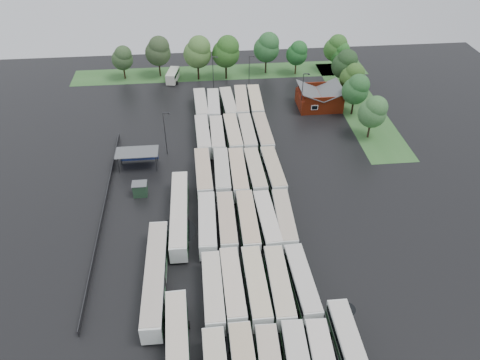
{
  "coord_description": "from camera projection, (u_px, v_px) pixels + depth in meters",
  "views": [
    {
      "loc": [
        -4.61,
        -55.62,
        53.73
      ],
      "look_at": [
        2.0,
        12.0,
        2.5
      ],
      "focal_mm": 35.0,
      "sensor_mm": 36.0,
      "label": 1
    }
  ],
  "objects": [
    {
      "name": "tree_east_4",
      "position": [
        340.0,
        53.0,
        125.04
      ],
      "size": [
        5.32,
        5.32,
        8.81
      ],
      "color": "#302016",
      "rests_on": "ground"
    },
    {
      "name": "tree_east_3",
      "position": [
        345.0,
        64.0,
        116.27
      ],
      "size": [
        6.39,
        6.39,
        10.58
      ],
      "color": "#34241C",
      "rests_on": "ground"
    },
    {
      "name": "bus_r5c2",
      "position": [
        228.0,
        105.0,
        109.2
      ],
      "size": [
        3.38,
        13.17,
        3.63
      ],
      "rotation": [
        0.0,
        0.0,
        0.05
      ],
      "color": "silver",
      "rests_on": "ground"
    },
    {
      "name": "bus_r4c0",
      "position": [
        203.0,
        136.0,
        98.09
      ],
      "size": [
        3.15,
        13.22,
        3.66
      ],
      "rotation": [
        0.0,
        0.0,
        0.03
      ],
      "color": "silver",
      "rests_on": "ground"
    },
    {
      "name": "bus_r1c4",
      "position": [
        302.0,
        283.0,
        66.52
      ],
      "size": [
        3.15,
        12.89,
        3.56
      ],
      "rotation": [
        0.0,
        0.0,
        0.03
      ],
      "color": "silver",
      "rests_on": "ground"
    },
    {
      "name": "bus_r4c1",
      "position": [
        217.0,
        136.0,
        98.14
      ],
      "size": [
        2.79,
        12.8,
        3.56
      ],
      "rotation": [
        0.0,
        0.0,
        -0.01
      ],
      "color": "silver",
      "rests_on": "ground"
    },
    {
      "name": "puddle_1",
      "position": [
        294.0,
        332.0,
        62.29
      ],
      "size": [
        4.12,
        4.12,
        0.01
      ],
      "primitive_type": "cylinder",
      "color": "black",
      "rests_on": "ground"
    },
    {
      "name": "tree_north_6",
      "position": [
        336.0,
        48.0,
        125.39
      ],
      "size": [
        6.22,
        6.22,
        10.3
      ],
      "color": "#342014",
      "rests_on": "ground"
    },
    {
      "name": "bus_r3c2",
      "position": [
        238.0,
        174.0,
        87.35
      ],
      "size": [
        2.93,
        13.34,
        3.71
      ],
      "rotation": [
        0.0,
        0.0,
        -0.01
      ],
      "color": "silver",
      "rests_on": "ground"
    },
    {
      "name": "lamp_post_nw",
      "position": [
        165.0,
        131.0,
        93.03
      ],
      "size": [
        1.49,
        0.29,
        9.65
      ],
      "color": "#2D2D30",
      "rests_on": "ground"
    },
    {
      "name": "tree_east_0",
      "position": [
        373.0,
        111.0,
        97.75
      ],
      "size": [
        5.95,
        5.95,
        9.86
      ],
      "color": "black",
      "rests_on": "ground"
    },
    {
      "name": "bus_r2c1",
      "position": [
        227.0,
        223.0,
        76.61
      ],
      "size": [
        2.87,
        12.94,
        3.6
      ],
      "rotation": [
        0.0,
        0.0,
        -0.01
      ],
      "color": "silver",
      "rests_on": "ground"
    },
    {
      "name": "lamp_post_ne",
      "position": [
        303.0,
        91.0,
        106.76
      ],
      "size": [
        1.53,
        0.3,
        9.97
      ],
      "color": "#2D2D30",
      "rests_on": "ground"
    },
    {
      "name": "wash_shed",
      "position": [
        137.0,
        153.0,
        91.27
      ],
      "size": [
        8.2,
        4.2,
        3.58
      ],
      "color": "#2D2D30",
      "rests_on": "ground"
    },
    {
      "name": "tree_north_5",
      "position": [
        297.0,
        53.0,
        124.16
      ],
      "size": [
        5.64,
        5.64,
        9.33
      ],
      "color": "#3C2616",
      "rests_on": "ground"
    },
    {
      "name": "lamp_post_back_w",
      "position": [
        214.0,
        71.0,
        116.3
      ],
      "size": [
        1.41,
        0.28,
        9.17
      ],
      "color": "#2D2D30",
      "rests_on": "ground"
    },
    {
      "name": "bus_r2c3",
      "position": [
        267.0,
        222.0,
        76.86
      ],
      "size": [
        3.21,
        13.02,
        3.6
      ],
      "rotation": [
        0.0,
        0.0,
        0.04
      ],
      "color": "silver",
      "rests_on": "ground"
    },
    {
      "name": "west_fence",
      "position": [
        104.0,
        211.0,
        81.18
      ],
      "size": [
        0.1,
        50.0,
        1.2
      ],
      "primitive_type": "cube",
      "color": "#2D2D30",
      "rests_on": "ground"
    },
    {
      "name": "bus_r3c3",
      "position": [
        255.0,
        173.0,
        87.79
      ],
      "size": [
        3.08,
        12.97,
        3.59
      ],
      "rotation": [
        0.0,
        0.0,
        0.03
      ],
      "color": "silver",
      "rests_on": "ground"
    },
    {
      "name": "artic_bus_west_b",
      "position": [
        179.0,
        213.0,
        78.42
      ],
      "size": [
        2.99,
        19.78,
        3.67
      ],
      "rotation": [
        0.0,
        0.0,
        -0.01
      ],
      "color": "silver",
      "rests_on": "ground"
    },
    {
      "name": "tree_north_3",
      "position": [
        226.0,
        51.0,
        120.77
      ],
      "size": [
        7.17,
        7.17,
        11.87
      ],
      "color": "black",
      "rests_on": "ground"
    },
    {
      "name": "tree_north_1",
      "position": [
        158.0,
        51.0,
        122.36
      ],
      "size": [
        6.7,
        6.7,
        11.1
      ],
      "color": "black",
      "rests_on": "ground"
    },
    {
      "name": "bus_r3c0",
      "position": [
        204.0,
        174.0,
        87.25
      ],
      "size": [
        3.13,
        13.49,
        3.74
      ],
      "rotation": [
        0.0,
        0.0,
        0.02
      ],
      "color": "silver",
      "rests_on": "ground"
    },
    {
      "name": "bus_r4c2",
      "position": [
        233.0,
        135.0,
        98.49
      ],
      "size": [
        3.22,
        13.33,
        3.69
      ],
      "rotation": [
        0.0,
        0.0,
        0.03
      ],
      "color": "silver",
      "rests_on": "ground"
    },
    {
      "name": "bus_r1c1",
      "position": [
        233.0,
        287.0,
        65.95
      ],
      "size": [
        2.95,
        12.86,
        3.57
      ],
      "rotation": [
        0.0,
        0.0,
        0.02
      ],
      "color": "silver",
      "rests_on": "ground"
    },
    {
      "name": "bus_r3c1",
      "position": [
        222.0,
        173.0,
        87.64
      ],
      "size": [
        3.0,
        13.05,
        3.62
      ],
      "rotation": [
        0.0,
        0.0,
        -0.02
      ],
      "color": "silver",
      "rests_on": "ground"
    },
    {
      "name": "grass_strip_north",
      "position": [
        221.0,
        72.0,
        128.56
      ],
      "size": [
        80.0,
        10.0,
        0.01
      ],
      "primitive_type": "cube",
      "color": "#306029",
      "rests_on": "ground"
    },
    {
      "name": "bus_r2c0",
      "position": [
        207.0,
        224.0,
        76.25
      ],
      "size": [
        3.06,
        13.34,
        3.7
      ],
      "rotation": [
        0.0,
        0.0,
        -0.02
      ],
      "color": "silver",
      "rests_on": "ground"
    },
    {
      "name": "bus_r2c4",
      "position": [
        284.0,
        220.0,
        77.15
      ],
      "size": [
        3.18,
        13.0,
        3.59
      ],
      "rotation": [
        0.0,
        0.0,
        -0.03
      ],
      "color": "silver",
      "rests_on": "ground"
    },
    {
      "name": "ground",
      "position": [
        235.0,
        236.0,
        76.91
      ],
      "size": [
        160.0,
        160.0,
        0.0
      ],
      "primitive_type": "plane",
      "color": "black",
      "rests_on": "ground"
    },
    {
      "name": "tree_north_0",
      "position": [
        123.0,
        58.0,
        121.8
      ],
      "size": [
        5.53,
        5.53,
        9.16
      ],
      "color": "#311E11",
      "rests_on": "ground"
    },
    {
      "name": "artic_bus_west_c",
      "position": [
        156.0,
        277.0,
        67.29
      ],
      "size": [
        3.11,
        20.24,
        3.75
      ],
      "rotation": [
        0.0,
        0.0,
        -0.01
      ],
      "color": "silver",
      "rests_on": "ground"
    },
    {
      "name": "bus_r1c0",
      "position": [
        213.0,
        292.0,
        65.3
      ],
      "size": [
        2.82,
        12.81,
        3.56
      ],
      "rotation": [
        0.0,
        0.0,
        0.01
      ],
      "color": "silver",
      "rests_on": "ground"
    },
    {
      "name": "tree_east_2",
      "position": [
        353.0,
        76.0,
        112.21
      ],
      "size": [
        5.7,
        5.7,
        9.44
      ],
      "color": "#3C291F",
      "rests_on": "ground"
    },
    {
      "name": "lamp_post_back_e",
      "position": [
        250.0,
        71.0,
        116.77
      ],
      "size": [
        1.41,
        0.27,
        9.14
      ],
      "color": "#2D2D30",
      "rests_on": "ground"
    },
    {
      "name": "bus_r4c3",
      "position": [
        247.0,
        134.0,
        98.73
      ],
      "size": [
        2.92,
        13.07,
        3.63
      ],
      "rotation": [
        0.0,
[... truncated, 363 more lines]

